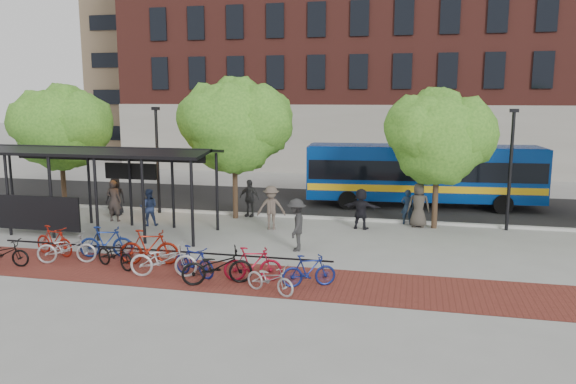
% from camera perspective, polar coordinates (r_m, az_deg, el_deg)
% --- Properties ---
extents(ground, '(160.00, 160.00, 0.00)m').
position_cam_1_polar(ground, '(22.51, -0.67, -4.79)').
color(ground, '#9E9E99').
rests_on(ground, ground).
extents(asphalt_street, '(160.00, 8.00, 0.01)m').
position_cam_1_polar(asphalt_street, '(30.15, 2.89, -1.04)').
color(asphalt_street, black).
rests_on(asphalt_street, ground).
extents(curb, '(160.00, 0.25, 0.12)m').
position_cam_1_polar(curb, '(26.29, 1.37, -2.52)').
color(curb, '#B7B7B2').
rests_on(curb, ground).
extents(brick_strip, '(24.00, 3.00, 0.01)m').
position_cam_1_polar(brick_strip, '(18.55, -10.44, -8.15)').
color(brick_strip, maroon).
rests_on(brick_strip, ground).
extents(bike_rack_rail, '(12.00, 0.05, 0.95)m').
position_cam_1_polar(bike_rack_rail, '(19.86, -12.88, -7.05)').
color(bike_rack_rail, black).
rests_on(bike_rack_rail, ground).
extents(building_brick, '(55.00, 14.00, 20.00)m').
position_cam_1_polar(building_brick, '(47.62, 19.36, 14.48)').
color(building_brick, maroon).
rests_on(building_brick, ground).
extents(building_tower, '(22.00, 22.00, 30.00)m').
position_cam_1_polar(building_tower, '(65.38, -6.41, 17.95)').
color(building_tower, '#7A664C').
rests_on(building_tower, ground).
extents(bus_shelter, '(10.60, 3.07, 3.60)m').
position_cam_1_polar(bus_shelter, '(24.71, -19.65, 3.03)').
color(bus_shelter, black).
rests_on(bus_shelter, ground).
extents(tree_a, '(4.90, 4.00, 6.18)m').
position_cam_1_polar(tree_a, '(29.88, -22.00, 6.35)').
color(tree_a, '#382619').
rests_on(tree_a, ground).
extents(tree_b, '(5.15, 4.20, 6.47)m').
position_cam_1_polar(tree_b, '(25.83, -5.25, 7.07)').
color(tree_b, '#382619').
rests_on(tree_b, ground).
extents(tree_c, '(4.66, 3.80, 5.92)m').
position_cam_1_polar(tree_c, '(24.59, 15.21, 5.69)').
color(tree_c, '#382619').
rests_on(tree_c, ground).
extents(lamp_post_left, '(0.35, 0.20, 5.12)m').
position_cam_1_polar(lamp_post_left, '(27.73, -13.12, 3.49)').
color(lamp_post_left, black).
rests_on(lamp_post_left, ground).
extents(lamp_post_right, '(0.35, 0.20, 5.12)m').
position_cam_1_polar(lamp_post_right, '(25.24, 21.67, 2.46)').
color(lamp_post_right, black).
rests_on(lamp_post_right, ground).
extents(bus, '(11.85, 3.52, 3.16)m').
position_cam_1_polar(bus, '(29.47, 13.53, 2.01)').
color(bus, navy).
rests_on(bus, ground).
extents(bike_0, '(1.82, 0.85, 0.92)m').
position_cam_1_polar(bike_0, '(21.15, -26.91, -5.55)').
color(bike_0, black).
rests_on(bike_0, ground).
extents(bike_1, '(1.87, 0.94, 1.08)m').
position_cam_1_polar(bike_1, '(21.79, -22.67, -4.59)').
color(bike_1, maroon).
rests_on(bike_1, ground).
extents(bike_2, '(2.10, 1.26, 1.04)m').
position_cam_1_polar(bike_2, '(20.67, -21.58, -5.33)').
color(bike_2, '#A4A5A7').
rests_on(bike_2, ground).
extents(bike_3, '(1.95, 1.00, 1.13)m').
position_cam_1_polar(bike_3, '(20.88, -17.99, -4.84)').
color(bike_3, navy).
rests_on(bike_3, ground).
extents(bike_4, '(1.89, 1.28, 0.94)m').
position_cam_1_polar(bike_4, '(19.55, -17.15, -6.07)').
color(bike_4, black).
rests_on(bike_4, ground).
extents(bike_5, '(2.10, 0.98, 1.21)m').
position_cam_1_polar(bike_5, '(19.60, -13.92, -5.46)').
color(bike_5, maroon).
rests_on(bike_5, ground).
extents(bike_6, '(2.24, 1.12, 1.13)m').
position_cam_1_polar(bike_6, '(18.23, -12.52, -6.71)').
color(bike_6, '#B9B9BC').
rests_on(bike_6, ground).
extents(bike_7, '(1.71, 1.03, 0.99)m').
position_cam_1_polar(bike_7, '(18.07, -9.52, -6.98)').
color(bike_7, navy).
rests_on(bike_7, ground).
extents(bike_8, '(2.26, 1.55, 1.13)m').
position_cam_1_polar(bike_8, '(17.26, -7.22, -7.49)').
color(bike_8, black).
rests_on(bike_8, ground).
extents(bike_9, '(1.87, 0.90, 1.08)m').
position_cam_1_polar(bike_9, '(17.43, -3.60, -7.33)').
color(bike_9, maroon).
rests_on(bike_9, ground).
extents(bike_10, '(1.76, 1.17, 0.87)m').
position_cam_1_polar(bike_10, '(16.41, -1.83, -8.80)').
color(bike_10, '#A9A9AB').
rests_on(bike_10, ground).
extents(bike_11, '(1.70, 1.09, 0.99)m').
position_cam_1_polar(bike_11, '(16.93, 2.13, -8.00)').
color(bike_11, navy).
rests_on(bike_11, ground).
extents(pedestrian_0, '(0.99, 0.75, 1.82)m').
position_cam_1_polar(pedestrian_0, '(28.01, -17.11, -0.42)').
color(pedestrian_0, black).
rests_on(pedestrian_0, ground).
extents(pedestrian_1, '(0.71, 0.48, 1.91)m').
position_cam_1_polar(pedestrian_1, '(26.65, -17.27, -0.84)').
color(pedestrian_1, '#372E2C').
rests_on(pedestrian_1, ground).
extents(pedestrian_2, '(0.96, 0.86, 1.63)m').
position_cam_1_polar(pedestrian_2, '(25.37, -13.96, -1.52)').
color(pedestrian_2, '#202B4B').
rests_on(pedestrian_2, ground).
extents(pedestrian_3, '(1.36, 1.00, 1.88)m').
position_cam_1_polar(pedestrian_3, '(23.93, -1.71, -1.60)').
color(pedestrian_3, brown).
rests_on(pedestrian_3, ground).
extents(pedestrian_4, '(1.10, 0.63, 1.77)m').
position_cam_1_polar(pedestrian_4, '(26.53, -3.95, -0.62)').
color(pedestrian_4, '#2B2B2B').
rests_on(pedestrian_4, ground).
extents(pedestrian_5, '(1.70, 0.82, 1.76)m').
position_cam_1_polar(pedestrian_5, '(24.22, 7.42, -1.69)').
color(pedestrian_5, black).
rests_on(pedestrian_5, ground).
extents(pedestrian_6, '(0.96, 0.63, 1.94)m').
position_cam_1_polar(pedestrian_6, '(24.97, 13.14, -1.31)').
color(pedestrian_6, '#3E3932').
rests_on(pedestrian_6, ground).
extents(pedestrian_7, '(0.58, 0.39, 1.57)m').
position_cam_1_polar(pedestrian_7, '(25.45, 12.02, -1.49)').
color(pedestrian_7, '#1B2A40').
rests_on(pedestrian_7, ground).
extents(pedestrian_9, '(0.83, 1.32, 1.95)m').
position_cam_1_polar(pedestrian_9, '(20.65, 0.84, -3.35)').
color(pedestrian_9, '#292929').
rests_on(pedestrian_9, ground).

